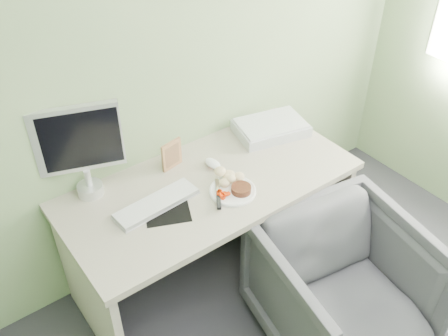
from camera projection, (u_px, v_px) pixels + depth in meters
wall_back at (165, 50)px, 2.52m from camera, size 3.50×0.00×3.50m
desk at (211, 208)px, 2.78m from camera, size 1.60×0.75×0.73m
plate at (233, 191)px, 2.60m from camera, size 0.25×0.25×0.01m
steak at (241, 189)px, 2.58m from camera, size 0.12×0.12×0.03m
potato_pile at (229, 177)px, 2.63m from camera, size 0.14×0.12×0.06m
carrot_heap at (224, 193)px, 2.55m from camera, size 0.07×0.07×0.04m
steak_knife at (218, 198)px, 2.53m from camera, size 0.15×0.21×0.02m
mousepad at (167, 211)px, 2.48m from camera, size 0.28×0.27×0.00m
keyboard at (157, 203)px, 2.51m from camera, size 0.45×0.16×0.02m
computer_mouse at (213, 164)px, 2.76m from camera, size 0.07×0.12×0.04m
photo_frame at (172, 155)px, 2.72m from camera, size 0.13×0.04×0.17m
eyedrop_bottle at (168, 161)px, 2.76m from camera, size 0.02×0.02×0.07m
scanner at (271, 128)px, 3.02m from camera, size 0.47×0.37×0.06m
monitor at (80, 147)px, 2.43m from camera, size 0.41×0.18×0.51m
desk_chair at (342, 288)px, 2.57m from camera, size 0.90×0.92×0.73m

